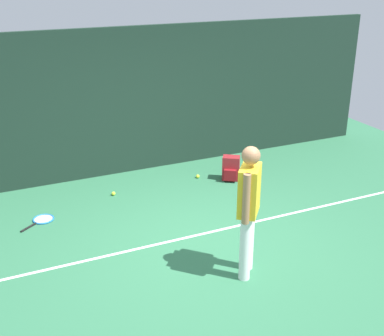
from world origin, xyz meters
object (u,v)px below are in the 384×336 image
Objects in this scene: tennis_racket at (42,220)px; tennis_ball_near_player at (113,194)px; tennis_player at (249,204)px; tennis_ball_by_fence at (198,176)px; backpack at (231,169)px.

tennis_racket is 1.31m from tennis_ball_near_player.
tennis_ball_near_player is (1.24, 0.42, 0.02)m from tennis_racket.
tennis_ball_by_fence is at bearing -154.25° from tennis_player.
backpack reaches higher than tennis_ball_by_fence.
tennis_racket is 2.89m from tennis_ball_by_fence.
tennis_player is 25.76× the size of tennis_ball_near_player.
tennis_ball_by_fence is (-0.51, 0.31, -0.18)m from backpack.
tennis_player is at bearing -103.64° from tennis_ball_by_fence.
tennis_ball_by_fence is at bearing -26.16° from tennis_racket.
tennis_ball_by_fence is (1.60, 0.08, 0.00)m from tennis_ball_near_player.
tennis_ball_near_player is 1.00× the size of tennis_ball_by_fence.
tennis_player is 3.04m from backpack.
tennis_ball_near_player is at bearing -123.73° from tennis_player.
tennis_ball_by_fence is at bearing -177.66° from backpack.
tennis_player is 25.76× the size of tennis_ball_by_fence.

